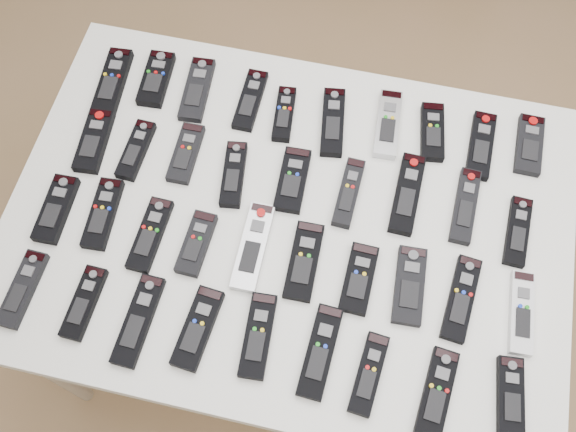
% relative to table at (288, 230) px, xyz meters
% --- Properties ---
extents(ground, '(4.00, 4.00, 0.00)m').
position_rel_table_xyz_m(ground, '(0.08, 0.10, -0.72)').
color(ground, '#9C7B4F').
rests_on(ground, ground).
extents(table, '(1.25, 0.88, 0.78)m').
position_rel_table_xyz_m(table, '(0.00, 0.00, 0.00)').
color(table, white).
rests_on(table, ground).
extents(remote_0, '(0.07, 0.20, 0.02)m').
position_rel_table_xyz_m(remote_0, '(-0.50, 0.26, 0.07)').
color(remote_0, black).
rests_on(remote_0, table).
extents(remote_1, '(0.07, 0.16, 0.02)m').
position_rel_table_xyz_m(remote_1, '(-0.40, 0.30, 0.07)').
color(remote_1, black).
rests_on(remote_1, table).
extents(remote_2, '(0.07, 0.18, 0.02)m').
position_rel_table_xyz_m(remote_2, '(-0.29, 0.29, 0.07)').
color(remote_2, black).
rests_on(remote_2, table).
extents(remote_3, '(0.05, 0.17, 0.02)m').
position_rel_table_xyz_m(remote_3, '(-0.16, 0.29, 0.07)').
color(remote_3, black).
rests_on(remote_3, table).
extents(remote_4, '(0.06, 0.15, 0.02)m').
position_rel_table_xyz_m(remote_4, '(-0.07, 0.27, 0.07)').
color(remote_4, black).
rests_on(remote_4, table).
extents(remote_5, '(0.08, 0.19, 0.02)m').
position_rel_table_xyz_m(remote_5, '(0.05, 0.27, 0.07)').
color(remote_5, black).
rests_on(remote_5, table).
extents(remote_6, '(0.06, 0.18, 0.02)m').
position_rel_table_xyz_m(remote_6, '(0.18, 0.29, 0.07)').
color(remote_6, '#B7B7BC').
rests_on(remote_6, table).
extents(remote_7, '(0.07, 0.16, 0.02)m').
position_rel_table_xyz_m(remote_7, '(0.28, 0.29, 0.07)').
color(remote_7, black).
rests_on(remote_7, table).
extents(remote_8, '(0.06, 0.18, 0.02)m').
position_rel_table_xyz_m(remote_8, '(0.40, 0.28, 0.07)').
color(remote_8, black).
rests_on(remote_8, table).
extents(remote_9, '(0.06, 0.16, 0.02)m').
position_rel_table_xyz_m(remote_9, '(0.51, 0.31, 0.07)').
color(remote_9, black).
rests_on(remote_9, table).
extents(remote_10, '(0.07, 0.17, 0.02)m').
position_rel_table_xyz_m(remote_10, '(-0.49, 0.09, 0.07)').
color(remote_10, black).
rests_on(remote_10, table).
extents(remote_11, '(0.05, 0.16, 0.02)m').
position_rel_table_xyz_m(remote_11, '(-0.38, 0.09, 0.07)').
color(remote_11, black).
rests_on(remote_11, table).
extents(remote_12, '(0.05, 0.15, 0.02)m').
position_rel_table_xyz_m(remote_12, '(-0.27, 0.11, 0.07)').
color(remote_12, black).
rests_on(remote_12, table).
extents(remote_13, '(0.07, 0.17, 0.02)m').
position_rel_table_xyz_m(remote_13, '(-0.15, 0.08, 0.07)').
color(remote_13, black).
rests_on(remote_13, table).
extents(remote_14, '(0.07, 0.16, 0.02)m').
position_rel_table_xyz_m(remote_14, '(-0.01, 0.09, 0.07)').
color(remote_14, black).
rests_on(remote_14, table).
extents(remote_15, '(0.05, 0.17, 0.02)m').
position_rel_table_xyz_m(remote_15, '(0.12, 0.09, 0.07)').
color(remote_15, black).
rests_on(remote_15, table).
extents(remote_16, '(0.06, 0.20, 0.02)m').
position_rel_table_xyz_m(remote_16, '(0.25, 0.12, 0.07)').
color(remote_16, black).
rests_on(remote_16, table).
extents(remote_17, '(0.05, 0.18, 0.02)m').
position_rel_table_xyz_m(remote_17, '(0.38, 0.12, 0.07)').
color(remote_17, black).
rests_on(remote_17, table).
extents(remote_18, '(0.05, 0.17, 0.02)m').
position_rel_table_xyz_m(remote_18, '(0.50, 0.08, 0.07)').
color(remote_18, black).
rests_on(remote_18, table).
extents(remote_19, '(0.06, 0.16, 0.02)m').
position_rel_table_xyz_m(remote_19, '(-0.51, -0.09, 0.07)').
color(remote_19, black).
rests_on(remote_19, table).
extents(remote_20, '(0.06, 0.17, 0.02)m').
position_rel_table_xyz_m(remote_20, '(-0.40, -0.08, 0.07)').
color(remote_20, black).
rests_on(remote_20, table).
extents(remote_21, '(0.06, 0.17, 0.02)m').
position_rel_table_xyz_m(remote_21, '(-0.28, -0.11, 0.07)').
color(remote_21, black).
rests_on(remote_21, table).
extents(remote_22, '(0.06, 0.15, 0.02)m').
position_rel_table_xyz_m(remote_22, '(-0.18, -0.10, 0.07)').
color(remote_22, black).
rests_on(remote_22, table).
extents(remote_23, '(0.06, 0.20, 0.02)m').
position_rel_table_xyz_m(remote_23, '(-0.06, -0.08, 0.07)').
color(remote_23, '#B7B7BC').
rests_on(remote_23, table).
extents(remote_24, '(0.06, 0.18, 0.02)m').
position_rel_table_xyz_m(remote_24, '(0.06, -0.09, 0.07)').
color(remote_24, black).
rests_on(remote_24, table).
extents(remote_25, '(0.06, 0.15, 0.02)m').
position_rel_table_xyz_m(remote_25, '(0.18, -0.11, 0.07)').
color(remote_25, black).
rests_on(remote_25, table).
extents(remote_26, '(0.07, 0.17, 0.02)m').
position_rel_table_xyz_m(remote_26, '(0.28, -0.10, 0.07)').
color(remote_26, black).
rests_on(remote_26, table).
extents(remote_27, '(0.07, 0.19, 0.02)m').
position_rel_table_xyz_m(remote_27, '(0.39, -0.10, 0.07)').
color(remote_27, black).
rests_on(remote_27, table).
extents(remote_28, '(0.05, 0.18, 0.02)m').
position_rel_table_xyz_m(remote_28, '(0.52, -0.10, 0.07)').
color(remote_28, silver).
rests_on(remote_28, table).
extents(remote_29, '(0.05, 0.17, 0.02)m').
position_rel_table_xyz_m(remote_29, '(-0.51, -0.28, 0.07)').
color(remote_29, black).
rests_on(remote_29, table).
extents(remote_30, '(0.05, 0.16, 0.02)m').
position_rel_table_xyz_m(remote_30, '(-0.37, -0.28, 0.07)').
color(remote_30, black).
rests_on(remote_30, table).
extents(remote_31, '(0.06, 0.20, 0.02)m').
position_rel_table_xyz_m(remote_31, '(-0.25, -0.29, 0.07)').
color(remote_31, black).
rests_on(remote_31, table).
extents(remote_32, '(0.07, 0.18, 0.02)m').
position_rel_table_xyz_m(remote_32, '(-0.12, -0.28, 0.07)').
color(remote_32, black).
rests_on(remote_32, table).
extents(remote_33, '(0.06, 0.18, 0.02)m').
position_rel_table_xyz_m(remote_33, '(-0.00, -0.27, 0.07)').
color(remote_33, black).
rests_on(remote_33, table).
extents(remote_34, '(0.06, 0.19, 0.02)m').
position_rel_table_xyz_m(remote_34, '(0.13, -0.28, 0.07)').
color(remote_34, black).
rests_on(remote_34, table).
extents(remote_35, '(0.06, 0.17, 0.02)m').
position_rel_table_xyz_m(remote_35, '(0.23, -0.30, 0.07)').
color(remote_35, black).
rests_on(remote_35, table).
extents(remote_36, '(0.07, 0.18, 0.02)m').
position_rel_table_xyz_m(remote_36, '(0.37, -0.31, 0.07)').
color(remote_36, black).
rests_on(remote_36, table).
extents(remote_37, '(0.06, 0.16, 0.02)m').
position_rel_table_xyz_m(remote_37, '(0.51, -0.28, 0.07)').
color(remote_37, black).
rests_on(remote_37, table).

